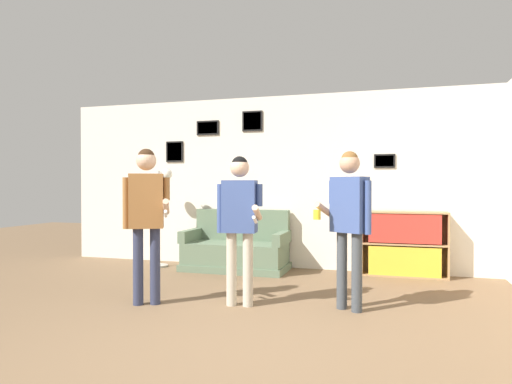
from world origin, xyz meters
The scene contains 8 objects.
ground_plane centered at (0.00, 0.00, 0.00)m, with size 20.00×20.00×0.00m, color brown.
wall_back centered at (-0.01, 3.89, 1.36)m, with size 8.10×0.08×2.70m.
couch centered at (-0.94, 3.48, 0.30)m, with size 1.58×0.80×0.91m.
bookshelf centered at (1.51, 3.67, 0.46)m, with size 1.18×0.30×0.92m.
floor_lamp centered at (-2.20, 3.36, 1.17)m, with size 0.39×0.42×1.55m.
person_player_foreground_left centered at (-1.20, 1.26, 1.04)m, with size 0.59×0.39×1.69m.
person_player_foreground_center centered at (-0.21, 1.50, 0.98)m, with size 0.52×0.43×1.61m.
person_watcher_holding_cup centered at (0.93, 1.66, 1.01)m, with size 0.58×0.35×1.65m.
Camera 1 is at (1.36, -3.12, 1.30)m, focal length 32.00 mm.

